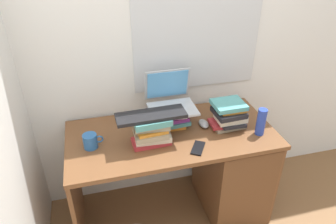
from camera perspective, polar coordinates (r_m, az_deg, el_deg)
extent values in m
plane|color=brown|center=(2.57, 0.57, -17.51)|extent=(6.00, 6.00, 0.00)
cube|color=white|center=(2.14, -1.89, 14.14)|extent=(6.00, 0.05, 2.60)
cube|color=silver|center=(2.19, 5.46, 14.16)|extent=(0.90, 0.01, 0.80)
cube|color=brown|center=(2.08, 0.68, -4.19)|extent=(1.36, 0.65, 0.03)
cube|color=brown|center=(2.28, -16.33, -14.13)|extent=(0.02, 0.60, 0.71)
cube|color=brown|center=(2.53, 15.55, -8.66)|extent=(0.02, 0.60, 0.71)
cube|color=brown|center=(2.42, 11.36, -10.13)|extent=(0.41, 0.55, 0.68)
cube|color=orange|center=(2.14, 0.69, -2.10)|extent=(0.17, 0.16, 0.02)
cube|color=teal|center=(2.14, 1.04, -1.42)|extent=(0.20, 0.19, 0.03)
cube|color=#8C338C|center=(2.12, 1.10, -0.90)|extent=(0.18, 0.15, 0.03)
cube|color=white|center=(2.11, 0.57, -0.27)|extent=(0.21, 0.15, 0.02)
cube|color=white|center=(2.10, 1.07, 0.21)|extent=(0.19, 0.18, 0.02)
cube|color=#B22D33|center=(1.97, -3.07, -5.32)|extent=(0.24, 0.13, 0.03)
cube|color=beige|center=(1.96, -2.79, -4.37)|extent=(0.23, 0.15, 0.04)
cube|color=gray|center=(1.94, -3.25, -3.71)|extent=(0.20, 0.18, 0.03)
cube|color=orange|center=(1.93, -3.12, -2.95)|extent=(0.19, 0.17, 0.02)
cube|color=gray|center=(1.92, -3.00, -2.21)|extent=(0.22, 0.15, 0.04)
cube|color=teal|center=(1.90, -3.13, -1.24)|extent=(0.23, 0.20, 0.04)
cube|color=gray|center=(2.17, 10.85, -2.40)|extent=(0.22, 0.14, 0.02)
cube|color=#B22D33|center=(2.16, 10.64, -1.85)|extent=(0.24, 0.13, 0.02)
cube|color=black|center=(2.14, 11.26, -1.60)|extent=(0.16, 0.17, 0.02)
cube|color=beige|center=(2.12, 11.27, -0.93)|extent=(0.19, 0.14, 0.04)
cube|color=black|center=(2.10, 10.96, -0.05)|extent=(0.20, 0.19, 0.03)
cube|color=orange|center=(2.11, 11.20, 0.87)|extent=(0.16, 0.16, 0.02)
cube|color=teal|center=(2.09, 10.95, 1.34)|extent=(0.21, 0.18, 0.03)
cube|color=#B7BABF|center=(2.09, 0.83, 0.52)|extent=(0.31, 0.23, 0.01)
cube|color=#B7BABF|center=(2.15, -0.13, 5.08)|extent=(0.31, 0.05, 0.23)
cube|color=#59A5E5|center=(2.14, -0.08, 5.04)|extent=(0.28, 0.04, 0.20)
cube|color=black|center=(1.87, -3.10, -0.61)|extent=(0.42, 0.15, 0.02)
ellipsoid|color=#A5A8AD|center=(2.14, 6.46, -2.10)|extent=(0.06, 0.10, 0.04)
cylinder|color=#265999|center=(1.98, -13.92, -5.15)|extent=(0.09, 0.09, 0.09)
torus|color=#265999|center=(1.97, -12.34, -4.84)|extent=(0.05, 0.01, 0.05)
cylinder|color=#263FA5|center=(2.10, 16.52, -1.73)|extent=(0.06, 0.06, 0.18)
cube|color=black|center=(1.94, 5.47, -6.52)|extent=(0.13, 0.15, 0.01)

